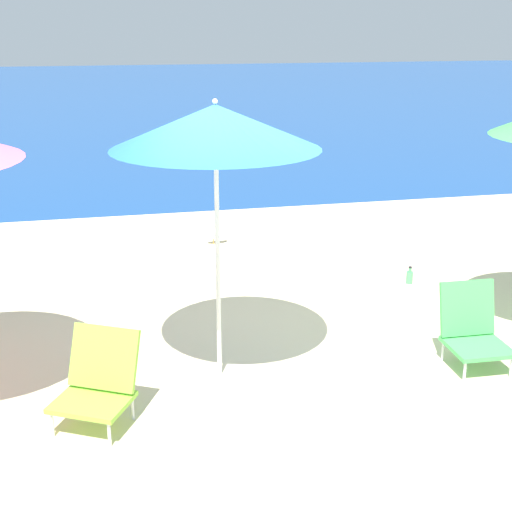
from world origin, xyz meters
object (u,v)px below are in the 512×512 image
Objects in this scene: beach_umbrella_blue at (215,127)px; water_bottle at (410,277)px; beach_chair_lime at (98,380)px; seagull at (216,234)px; beach_chair_green at (472,328)px.

beach_umbrella_blue reaches higher than water_bottle.
beach_chair_lime is 2.65× the size of seagull.
beach_chair_lime reaches higher than seagull.
seagull is (0.59, 3.59, -1.89)m from beach_umbrella_blue.
beach_chair_green is 3.09m from beach_chair_lime.
seagull is (-1.84, 1.95, 0.06)m from water_bottle.
seagull is (1.56, 4.11, -0.19)m from beach_chair_lime.
beach_chair_green is at bearing -99.50° from water_bottle.
beach_umbrella_blue reaches higher than beach_chair_green.
beach_chair_green is 2.55× the size of seagull.
seagull is (-1.52, 3.86, -0.18)m from beach_chair_green.
beach_chair_lime is at bearing -110.84° from seagull.
beach_chair_green is at bearing -7.25° from beach_umbrella_blue.
beach_chair_lime reaches higher than water_bottle.
water_bottle is (2.43, 1.65, -1.95)m from beach_umbrella_blue.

